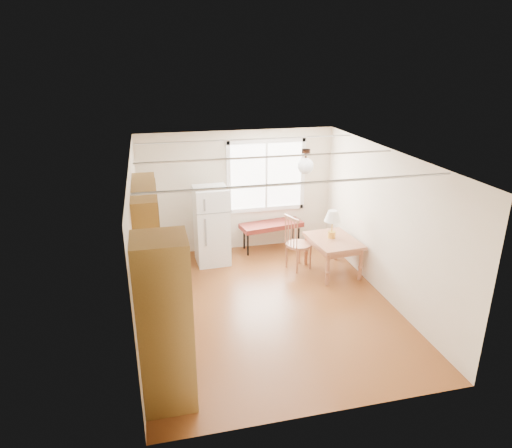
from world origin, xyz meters
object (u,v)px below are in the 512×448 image
object	(u,v)px
refrigerator	(212,226)
chair	(295,239)
dining_table	(333,244)
bench	(271,226)

from	to	relation	value
refrigerator	chair	bearing A→B (deg)	-27.94
refrigerator	dining_table	world-z (taller)	refrigerator
bench	chair	distance (m)	1.05
bench	dining_table	bearing A→B (deg)	-66.16
chair	refrigerator	bearing A→B (deg)	133.37
bench	dining_table	distance (m)	1.54
refrigerator	dining_table	distance (m)	2.36
dining_table	refrigerator	bearing A→B (deg)	150.85
bench	refrigerator	bearing A→B (deg)	-175.75
chair	bench	bearing A→B (deg)	78.91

